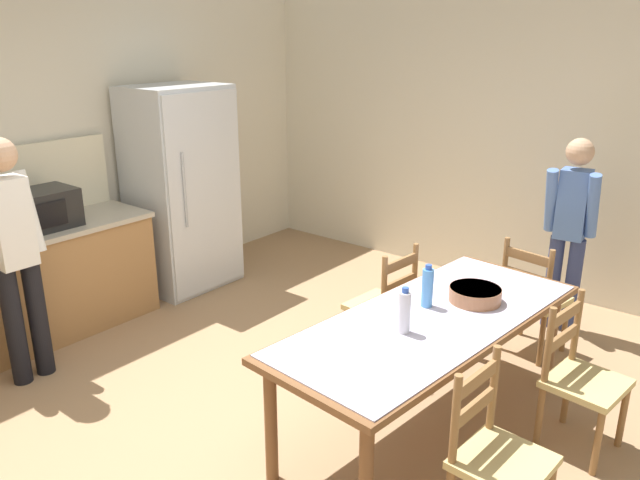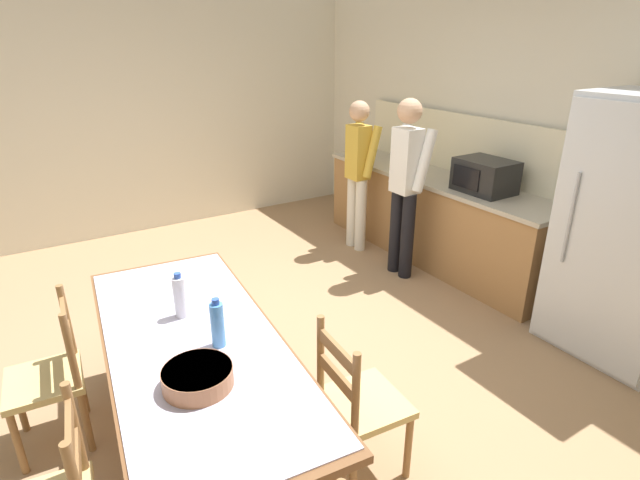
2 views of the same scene
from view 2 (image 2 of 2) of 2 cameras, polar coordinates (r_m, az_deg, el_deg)
ground_plane at (r=3.89m, az=-4.71°, el=-12.80°), size 8.32×8.32×0.00m
wall_back at (r=5.03m, az=23.24°, el=11.64°), size 6.52×0.12×2.90m
wall_left at (r=6.32m, az=-19.41°, el=14.03°), size 0.12×5.20×2.90m
kitchen_counter at (r=5.41m, az=12.75°, el=2.56°), size 2.89×0.66×0.90m
counter_splashback at (r=5.43m, az=15.82°, el=10.53°), size 2.85×0.03×0.60m
refrigerator at (r=4.15m, az=32.16°, el=0.72°), size 0.87×0.73×1.90m
microwave at (r=4.82m, az=18.33°, el=6.97°), size 0.50×0.39×0.30m
dining_table at (r=2.78m, az=-14.12°, el=-12.32°), size 2.22×1.06×0.76m
bottle_near_centre at (r=2.90m, az=-15.73°, el=-6.23°), size 0.07×0.07×0.27m
bottle_off_centre at (r=2.60m, az=-11.64°, el=-9.40°), size 0.07×0.07×0.27m
serving_bowl at (r=2.39m, az=-13.81°, el=-14.86°), size 0.32×0.32×0.09m
chair_side_far_right at (r=2.77m, az=4.42°, el=-18.08°), size 0.45×0.43×0.91m
chair_side_near_left at (r=3.30m, az=-28.39°, el=-13.61°), size 0.45×0.43×0.91m
person_at_sink at (r=5.41m, az=4.41°, el=8.15°), size 0.41×0.28×1.62m
person_at_counter at (r=4.80m, az=9.79°, el=6.74°), size 0.43×0.30×1.72m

